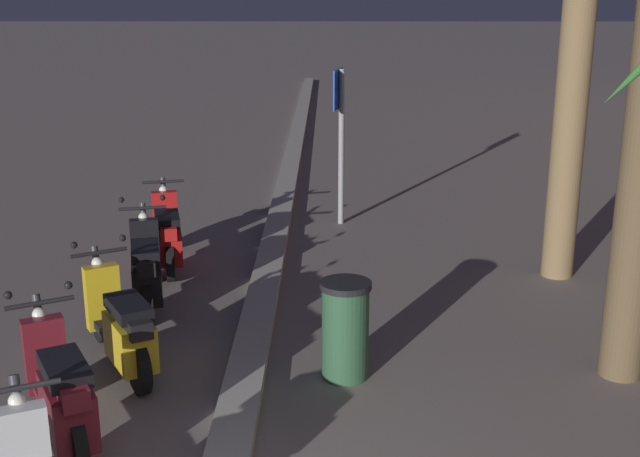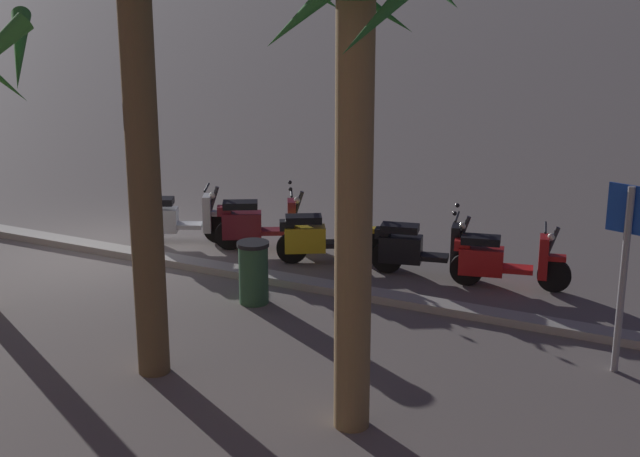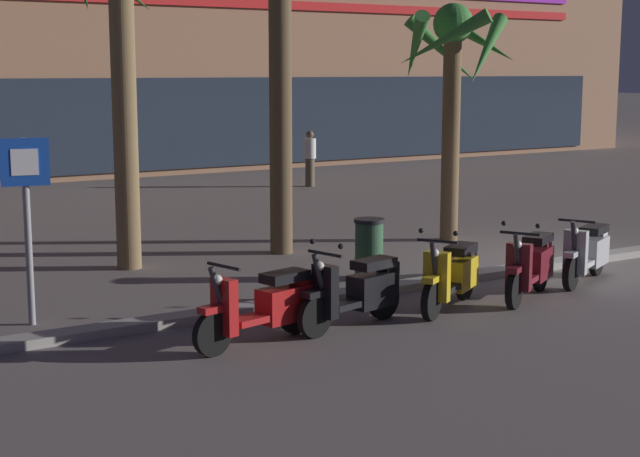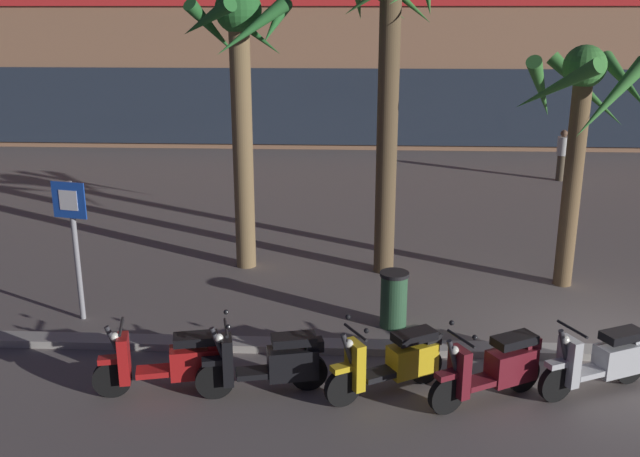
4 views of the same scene
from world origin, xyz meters
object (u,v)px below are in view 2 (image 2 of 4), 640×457
(scooter_silver_mid_centre, at_px, (174,219))
(crossing_sign, at_px, (626,257))
(palm_tree_mid_walkway, at_px, (134,10))
(litter_bin, at_px, (254,272))
(scooter_red_mid_rear, at_px, (501,260))
(scooter_maroon_tail_end, at_px, (257,224))
(scooter_yellow_far_back, at_px, (322,237))
(palm_tree_near_sign, at_px, (356,67))
(scooter_black_last_in_row, at_px, (418,248))

(scooter_silver_mid_centre, height_order, crossing_sign, crossing_sign)
(palm_tree_mid_walkway, height_order, litter_bin, palm_tree_mid_walkway)
(litter_bin, bearing_deg, scooter_red_mid_rear, -143.92)
(litter_bin, bearing_deg, scooter_maroon_tail_end, -61.32)
(scooter_silver_mid_centre, relative_size, litter_bin, 1.76)
(crossing_sign, bearing_deg, scooter_yellow_far_back, -22.53)
(litter_bin, bearing_deg, palm_tree_near_sign, 136.01)
(scooter_red_mid_rear, height_order, palm_tree_near_sign, palm_tree_near_sign)
(scooter_yellow_far_back, height_order, scooter_silver_mid_centre, scooter_yellow_far_back)
(scooter_red_mid_rear, height_order, litter_bin, scooter_red_mid_rear)
(scooter_maroon_tail_end, bearing_deg, crossing_sign, 160.60)
(scooter_red_mid_rear, bearing_deg, crossing_sign, 133.29)
(scooter_maroon_tail_end, distance_m, scooter_silver_mid_centre, 1.56)
(scooter_silver_mid_centre, distance_m, palm_tree_mid_walkway, 6.70)
(scooter_red_mid_rear, relative_size, crossing_sign, 0.76)
(scooter_yellow_far_back, xyz_separation_m, crossing_sign, (-5.18, 2.15, 1.06))
(scooter_black_last_in_row, relative_size, palm_tree_mid_walkway, 0.29)
(palm_tree_near_sign, bearing_deg, scooter_yellow_far_back, -60.45)
(scooter_silver_mid_centre, relative_size, crossing_sign, 0.70)
(scooter_red_mid_rear, bearing_deg, litter_bin, 36.08)
(scooter_red_mid_rear, xyz_separation_m, litter_bin, (3.11, 2.27, 0.04))
(palm_tree_near_sign, bearing_deg, scooter_red_mid_rear, -92.79)
(scooter_red_mid_rear, height_order, scooter_black_last_in_row, scooter_black_last_in_row)
(scooter_yellow_far_back, relative_size, litter_bin, 1.72)
(palm_tree_near_sign, height_order, litter_bin, palm_tree_near_sign)
(scooter_black_last_in_row, height_order, scooter_yellow_far_back, same)
(scooter_yellow_far_back, height_order, palm_tree_mid_walkway, palm_tree_mid_walkway)
(scooter_red_mid_rear, height_order, scooter_maroon_tail_end, scooter_maroon_tail_end)
(scooter_black_last_in_row, relative_size, scooter_yellow_far_back, 1.09)
(scooter_silver_mid_centre, distance_m, litter_bin, 3.38)
(scooter_yellow_far_back, distance_m, palm_tree_near_sign, 6.64)
(litter_bin, bearing_deg, scooter_black_last_in_row, -127.97)
(scooter_red_mid_rear, height_order, palm_tree_mid_walkway, palm_tree_mid_walkway)
(scooter_red_mid_rear, distance_m, scooter_maroon_tail_end, 4.35)
(scooter_maroon_tail_end, bearing_deg, litter_bin, 118.68)
(crossing_sign, xyz_separation_m, palm_tree_mid_walkway, (5.21, 2.60, 2.95))
(scooter_silver_mid_centre, distance_m, crossing_sign, 8.34)
(palm_tree_mid_walkway, relative_size, litter_bin, 6.43)
(crossing_sign, bearing_deg, scooter_black_last_in_row, -32.83)
(scooter_yellow_far_back, bearing_deg, litter_bin, 87.53)
(scooter_yellow_far_back, distance_m, litter_bin, 2.13)
(scooter_red_mid_rear, relative_size, scooter_yellow_far_back, 1.12)
(scooter_maroon_tail_end, height_order, palm_tree_near_sign, palm_tree_near_sign)
(palm_tree_near_sign, xyz_separation_m, litter_bin, (2.87, -2.77, -3.50))
(scooter_red_mid_rear, bearing_deg, scooter_silver_mid_centre, 3.19)
(scooter_silver_mid_centre, xyz_separation_m, palm_tree_mid_walkway, (-2.82, 4.56, 4.01))
(scooter_silver_mid_centre, height_order, palm_tree_mid_walkway, palm_tree_mid_walkway)
(scooter_black_last_in_row, bearing_deg, palm_tree_mid_walkway, 70.77)
(scooter_silver_mid_centre, height_order, litter_bin, scooter_silver_mid_centre)
(crossing_sign, distance_m, litter_bin, 5.37)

